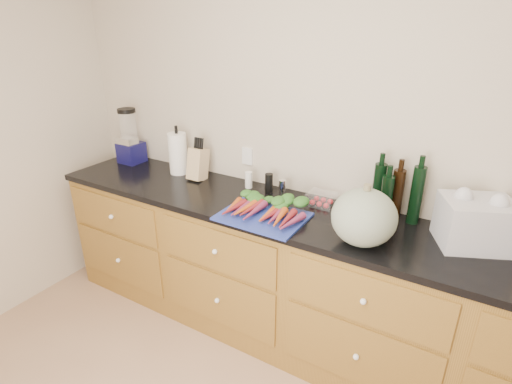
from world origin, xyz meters
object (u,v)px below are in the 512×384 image
Objects in this scene: blender_appliance at (130,139)px; knife_block at (198,164)px; carrots at (267,209)px; squash at (364,217)px; cutting_board at (263,216)px; paper_towel at (178,153)px; tomato_box at (322,199)px.

knife_block is (0.69, -0.02, -0.08)m from blender_appliance.
blender_appliance reaches higher than carrots.
cutting_board is at bearing -179.24° from squash.
tomato_box is at bearing 0.51° from paper_towel.
blender_appliance reaches higher than tomato_box.
paper_towel is at bearing -179.49° from tomato_box.
blender_appliance is (-1.40, 0.27, 0.15)m from carrots.
carrots is 1.43m from blender_appliance.
blender_appliance is 1.94× the size of knife_block.
paper_towel is (-0.90, 0.28, 0.11)m from carrots.
cutting_board is at bearing -90.00° from carrots.
carrots is 1.99× the size of knife_block.
blender_appliance reaches higher than squash.
paper_towel reaches higher than carrots.
carrots is at bearing -11.15° from blender_appliance.
cutting_board is 1.13× the size of blender_appliance.
cutting_board is 0.40m from tomato_box.
carrots is 0.95m from paper_towel.
tomato_box is (1.13, 0.01, -0.11)m from paper_towel.
tomato_box is at bearing 55.58° from cutting_board.
cutting_board is 0.59m from squash.
tomato_box is at bearing 1.84° from knife_block.
paper_towel is at bearing 0.27° from blender_appliance.
squash is at bearing -42.66° from tomato_box.
knife_block is 1.32× the size of tomato_box.
knife_block is at bearing 159.97° from carrots.
squash is 0.76× the size of blender_appliance.
blender_appliance is 0.69m from knife_block.
squash is at bearing -12.85° from knife_block.
squash is 0.49m from tomato_box.
cutting_board is at bearing -124.42° from tomato_box.
blender_appliance is at bearing 178.53° from knife_block.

